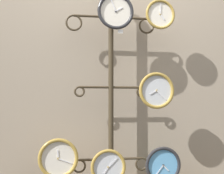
% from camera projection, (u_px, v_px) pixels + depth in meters
% --- Properties ---
extents(shop_wall, '(4.40, 0.04, 2.80)m').
position_uv_depth(shop_wall, '(108.00, 57.00, 2.69)').
color(shop_wall, gray).
rests_on(shop_wall, ground_plane).
extents(display_stand, '(0.74, 0.40, 2.01)m').
position_uv_depth(display_stand, '(111.00, 140.00, 2.50)').
color(display_stand, '#382D1E').
rests_on(display_stand, ground_plane).
extents(clock_top_center, '(0.29, 0.04, 0.29)m').
position_uv_depth(clock_top_center, '(116.00, 11.00, 2.45)').
color(clock_top_center, silver).
extents(clock_top_right, '(0.25, 0.04, 0.25)m').
position_uv_depth(clock_top_right, '(160.00, 14.00, 2.54)').
color(clock_top_right, silver).
extents(clock_middle_right, '(0.29, 0.04, 0.29)m').
position_uv_depth(clock_middle_right, '(156.00, 91.00, 2.46)').
color(clock_middle_right, silver).
extents(clock_bottom_left, '(0.30, 0.04, 0.30)m').
position_uv_depth(clock_bottom_left, '(58.00, 158.00, 2.34)').
color(clock_bottom_left, silver).
extents(clock_bottom_center, '(0.28, 0.04, 0.28)m').
position_uv_depth(clock_bottom_center, '(108.00, 167.00, 2.40)').
color(clock_bottom_center, silver).
extents(clock_bottom_right, '(0.29, 0.04, 0.29)m').
position_uv_depth(clock_bottom_right, '(163.00, 165.00, 2.48)').
color(clock_bottom_right, '#60A8DB').
extents(price_tag_upper, '(0.04, 0.00, 0.03)m').
position_uv_depth(price_tag_upper, '(121.00, 31.00, 2.45)').
color(price_tag_upper, white).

